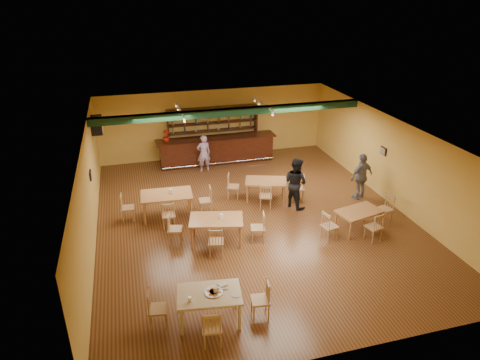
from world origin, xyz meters
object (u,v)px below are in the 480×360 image
object	(u,v)px
near_table	(210,307)
patron_bar	(204,153)
dining_table_c	(217,230)
patron_right_a	(296,183)
dining_table_a	(167,205)
dining_table_b	(266,190)
dining_table_d	(358,220)
bar_counter	(217,150)

from	to	relation	value
near_table	patron_bar	size ratio (longest dim) A/B	0.92
dining_table_c	patron_right_a	distance (m)	3.51
dining_table_a	dining_table_b	bearing A→B (deg)	9.26
dining_table_a	near_table	xyz separation A→B (m)	(0.38, -5.17, -0.03)
dining_table_d	patron_right_a	xyz separation A→B (m)	(-1.30, 2.03, 0.56)
dining_table_d	bar_counter	bearing A→B (deg)	100.86
dining_table_c	near_table	world-z (taller)	dining_table_c
dining_table_b	near_table	bearing A→B (deg)	-101.24
patron_right_a	dining_table_d	bearing A→B (deg)	-174.71
dining_table_a	dining_table_d	xyz separation A→B (m)	(5.66, -2.46, -0.07)
near_table	patron_right_a	distance (m)	6.21
patron_bar	near_table	bearing A→B (deg)	75.74
dining_table_c	patron_bar	world-z (taller)	patron_bar
bar_counter	dining_table_a	distance (m)	5.03
bar_counter	dining_table_d	xyz separation A→B (m)	(3.04, -6.76, -0.22)
bar_counter	dining_table_b	size ratio (longest dim) A/B	3.56
dining_table_b	dining_table_a	bearing A→B (deg)	-155.45
dining_table_a	dining_table_c	world-z (taller)	dining_table_a
dining_table_b	near_table	distance (m)	6.39
patron_right_a	dining_table_b	bearing A→B (deg)	17.61
dining_table_b	dining_table_d	world-z (taller)	dining_table_b
near_table	dining_table_b	bearing A→B (deg)	68.02
dining_table_b	dining_table_d	size ratio (longest dim) A/B	1.05
bar_counter	dining_table_d	world-z (taller)	bar_counter
bar_counter	near_table	distance (m)	9.73
near_table	patron_right_a	xyz separation A→B (m)	(3.98, 4.74, 0.52)
dining_table_d	patron_right_a	world-z (taller)	patron_right_a
dining_table_b	bar_counter	bearing A→B (deg)	122.05
dining_table_a	near_table	world-z (taller)	dining_table_a
dining_table_a	near_table	size ratio (longest dim) A/B	1.16
bar_counter	near_table	bearing A→B (deg)	-103.31
dining_table_d	patron_right_a	distance (m)	2.48
dining_table_d	dining_table_c	bearing A→B (deg)	160.08
patron_right_a	dining_table_c	bearing A→B (deg)	88.69
near_table	patron_right_a	size ratio (longest dim) A/B	0.80
bar_counter	near_table	world-z (taller)	bar_counter
bar_counter	patron_bar	xyz separation A→B (m)	(-0.71, -0.83, 0.22)
dining_table_c	near_table	bearing A→B (deg)	-91.56
dining_table_a	dining_table_c	xyz separation A→B (m)	(1.24, -1.95, -0.02)
patron_bar	bar_counter	bearing A→B (deg)	-135.14
dining_table_b	patron_bar	bearing A→B (deg)	136.67
patron_right_a	dining_table_a	bearing A→B (deg)	56.99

